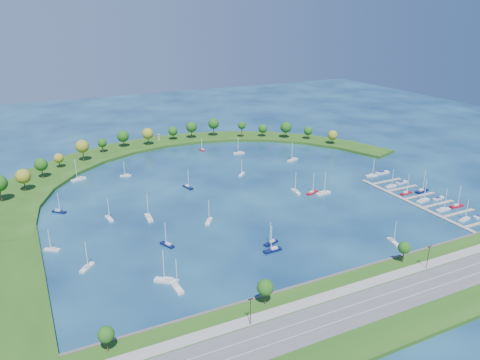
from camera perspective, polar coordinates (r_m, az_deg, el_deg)
name	(u,v)px	position (r m, az deg, el deg)	size (l,w,h in m)	color
ground	(236,190)	(271.15, -0.48, -1.28)	(700.00, 700.00, 0.00)	#071C3F
south_shoreline	(383,300)	(180.43, 17.21, -13.94)	(420.00, 43.10, 11.60)	#1F4813
breakwater	(137,175)	(299.85, -12.58, 0.57)	(286.74, 247.64, 2.00)	#1F4813
breakwater_trees	(164,141)	(338.31, -9.43, 4.81)	(238.60, 88.89, 15.34)	#382314
harbor_tower	(159,137)	(373.25, -10.00, 5.20)	(2.60, 2.60, 4.70)	gray
dock_system	(423,201)	(274.39, 21.65, -2.45)	(24.28, 82.00, 1.60)	gray
moored_boat_0	(209,221)	(231.56, -3.88, -5.03)	(6.36, 7.72, 11.60)	silver
moored_boat_1	(78,179)	(303.80, -19.34, 0.14)	(9.68, 5.45, 13.71)	silver
moored_boat_2	(293,159)	(326.15, 6.51, 2.54)	(9.55, 5.23, 13.53)	silver
moored_boat_3	(87,267)	(202.13, -18.39, -10.14)	(7.05, 7.42, 11.76)	silver
moored_boat_4	(393,241)	(222.99, 18.38, -7.16)	(3.49, 7.87, 11.18)	silver
moored_boat_5	(52,249)	(221.35, -22.20, -7.89)	(6.97, 5.45, 10.33)	silver
moored_boat_6	(239,153)	(340.00, -0.12, 3.41)	(8.51, 3.89, 12.07)	silver
moored_boat_7	(177,287)	(181.45, -7.85, -12.93)	(2.95, 9.07, 13.16)	silver
moored_boat_8	(188,187)	(276.03, -6.47, -0.82)	(4.22, 8.55, 12.11)	#09103C
moored_boat_9	(126,175)	(302.34, -13.95, 0.59)	(7.16, 4.07, 10.15)	silver
moored_boat_10	(167,244)	(211.64, -8.99, -7.83)	(5.10, 7.99, 11.42)	#09103C
moored_boat_11	(271,242)	(211.15, 3.86, -7.68)	(7.87, 4.28, 11.14)	#09103C
moored_boat_12	(202,149)	(349.10, -4.71, 3.78)	(3.04, 6.57, 9.31)	maroon
moored_boat_13	(296,191)	(269.61, 6.91, -1.36)	(3.19, 8.60, 12.35)	silver
moored_boat_14	(109,218)	(243.09, -15.88, -4.53)	(3.16, 8.11, 11.62)	silver
moored_boat_15	(323,193)	(269.53, 10.24, -1.54)	(9.26, 2.92, 13.48)	silver
moored_boat_16	(242,174)	(296.11, 0.25, 0.80)	(6.52, 6.47, 10.55)	silver
moored_boat_17	(59,211)	(259.59, -21.48, -3.59)	(7.09, 6.75, 11.25)	#09103C
moored_boat_18	(167,280)	(185.87, -9.06, -12.11)	(9.14, 8.03, 14.03)	silver
moored_boat_19	(273,249)	(205.15, 4.05, -8.57)	(8.62, 2.68, 12.56)	#09103C
moored_boat_20	(149,217)	(239.01, -11.21, -4.53)	(3.20, 9.57, 13.86)	silver
moored_boat_21	(312,192)	(269.31, 8.90, -1.49)	(8.61, 4.75, 12.19)	maroon
docked_boat_0	(464,219)	(258.93, 26.01, -4.34)	(7.95, 3.40, 11.32)	silver
docked_boat_1	(480,216)	(266.38, 27.59, -4.00)	(8.40, 2.93, 1.68)	silver
docked_boat_2	(443,209)	(266.36, 23.80, -3.31)	(8.41, 2.65, 12.24)	silver
docked_boat_3	(457,205)	(274.23, 25.21, -2.87)	(8.38, 2.60, 12.22)	maroon
docked_boat_4	(423,200)	(274.42, 21.68, -2.32)	(9.13, 3.61, 13.06)	silver
docked_boat_5	(438,198)	(281.27, 23.32, -2.08)	(8.45, 3.62, 1.67)	silver
docked_boat_6	(406,193)	(282.20, 19.85, -1.47)	(8.22, 3.13, 11.80)	maroon
docked_boat_7	(422,190)	(288.42, 21.56, -1.21)	(9.76, 4.11, 13.90)	#09103C
docked_boat_8	(391,186)	(290.16, 18.15, -0.67)	(7.66, 2.31, 11.19)	silver
docked_boat_9	(402,182)	(298.61, 19.34, -0.28)	(8.62, 3.33, 1.71)	silver
docked_boat_10	(372,175)	(305.04, 15.96, 0.58)	(8.33, 3.62, 11.86)	silver
docked_boat_11	(382,173)	(312.37, 17.18, 0.89)	(9.82, 2.84, 2.00)	silver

